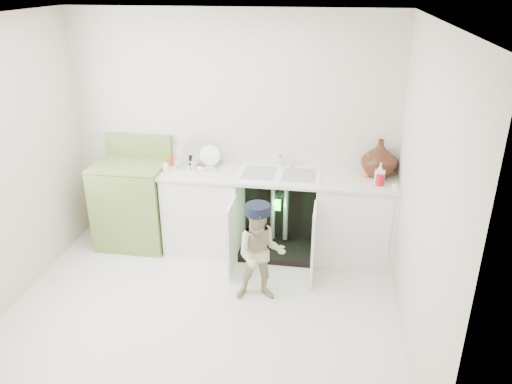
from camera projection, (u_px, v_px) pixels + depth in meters
ground at (201, 313)px, 4.47m from camera, size 3.50×3.50×0.00m
room_shell at (194, 185)px, 3.97m from camera, size 6.00×5.50×1.26m
counter_run at (283, 211)px, 5.28m from camera, size 2.44×1.02×1.28m
avocado_stove at (134, 202)px, 5.49m from camera, size 0.76×0.65×1.17m
repair_worker at (260, 253)px, 4.49m from camera, size 0.50×0.76×0.95m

